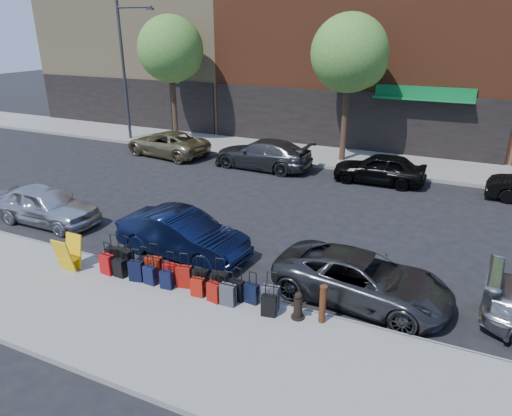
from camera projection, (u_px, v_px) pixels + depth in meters
The scene contains 38 objects.
ground at pixel (260, 226), 16.53m from camera, with size 120.00×120.00×0.00m, color black.
sidewalk_near at pixel (149, 322), 11.02m from camera, with size 60.00×4.00×0.15m, color gray.
sidewalk_far at pixel (335, 157), 24.94m from camera, with size 60.00×4.00×0.15m, color gray.
curb_near at pixel (194, 283), 12.72m from camera, with size 60.00×0.08×0.15m, color gray.
curb_far at pixel (324, 167), 23.23m from camera, with size 60.00×0.08×0.15m, color gray.
building_left at pixel (167, 9), 34.97m from camera, with size 15.00×12.12×16.00m.
tree_left at pixel (173, 51), 26.38m from camera, with size 3.80×3.80×7.27m.
tree_center at pixel (352, 56), 22.29m from camera, with size 3.80×3.80×7.27m.
streetlight at pixel (126, 64), 27.21m from camera, with size 2.59×0.18×8.00m.
suitcase_front_0 at pixel (115, 257), 13.27m from camera, with size 0.46×0.31×1.04m.
suitcase_front_1 at pixel (127, 260), 13.12m from camera, with size 0.48×0.32×1.06m.
suitcase_front_2 at pixel (144, 266), 12.90m from camera, with size 0.38×0.25×0.86m.
suitcase_front_3 at pixel (154, 268), 12.67m from camera, with size 0.46×0.29×1.06m.
suitcase_front_4 at pixel (171, 273), 12.52m from camera, with size 0.39×0.23×0.92m.
suitcase_front_5 at pixel (184, 276), 12.30m from camera, with size 0.44×0.30×0.98m.
suitcase_front_6 at pixel (201, 280), 12.12m from camera, with size 0.44×0.29×0.99m.
suitcase_front_7 at pixel (220, 284), 11.92m from camera, with size 0.46×0.29×1.04m.
suitcase_front_8 at pixel (237, 290), 11.71m from camera, with size 0.40×0.26×0.91m.
suitcase_front_9 at pixel (252, 293), 11.59m from camera, with size 0.37×0.23×0.86m.
suitcase_front_10 at pixel (271, 297), 11.33m from camera, with size 0.44×0.27×1.01m.
suitcase_back_0 at pixel (107, 264), 12.96m from camera, with size 0.42×0.27×0.96m.
suitcase_back_1 at pixel (119, 268), 12.82m from camera, with size 0.36×0.22×0.84m.
suitcase_back_2 at pixel (136, 271), 12.61m from camera, with size 0.43×0.30×0.94m.
suitcase_back_3 at pixel (150, 275), 12.45m from camera, with size 0.37×0.23×0.85m.
suitcase_back_4 at pixel (167, 280), 12.24m from camera, with size 0.36×0.22×0.82m.
suitcase_back_6 at pixel (198, 287), 11.90m from camera, with size 0.36×0.23×0.82m.
suitcase_back_7 at pixel (214, 292), 11.66m from camera, with size 0.39×0.26×0.85m.
suitcase_back_8 at pixel (228, 295), 11.50m from camera, with size 0.39×0.24×0.92m.
suitcase_back_10 at pixel (269, 306), 11.08m from camera, with size 0.39×0.27×0.87m.
fire_hydrant at pixel (298, 306), 10.95m from camera, with size 0.37×0.32×0.72m.
bollard at pixel (323, 304), 10.74m from camera, with size 0.18×0.18×0.98m.
display_rack at pixel (69, 254), 13.11m from camera, with size 0.57×0.63×1.02m.
car_near_0 at pixel (46, 205), 16.57m from camera, with size 1.66×4.14×1.41m, color silver.
car_near_1 at pixel (183, 235), 14.18m from camera, with size 1.50×4.30×1.42m, color #0B1434.
car_near_2 at pixel (362, 279), 11.83m from camera, with size 2.12×4.59×1.28m, color #363639.
car_far_0 at pixel (167, 143), 25.36m from camera, with size 2.27×4.91×1.37m, color #988B5D.
car_far_1 at pixel (262, 154), 23.04m from camera, with size 2.07×5.10×1.48m, color #37373A.
car_far_2 at pixel (379, 168), 20.83m from camera, with size 1.66×4.12×1.40m, color black.
Camera 1 is at (6.22, -13.78, 6.73)m, focal length 32.00 mm.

